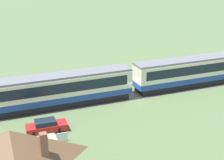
{
  "coord_description": "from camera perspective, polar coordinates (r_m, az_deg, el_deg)",
  "views": [
    {
      "loc": [
        -18.44,
        -39.39,
        18.02
      ],
      "look_at": [
        -2.22,
        0.72,
        2.51
      ],
      "focal_mm": 55.0,
      "sensor_mm": 36.0,
      "label": 1
    }
  ],
  "objects": [
    {
      "name": "railway_track",
      "position": [
        44.15,
        -12.13,
        -4.82
      ],
      "size": [
        101.14,
        3.6,
        0.04
      ],
      "color": "#665B51",
      "rests_on": "ground_plane"
    },
    {
      "name": "parked_car_red",
      "position": [
        38.47,
        -10.86,
        -7.52
      ],
      "size": [
        4.52,
        1.93,
        1.35
      ],
      "rotation": [
        0.0,
        0.0,
        -0.04
      ],
      "color": "red",
      "rests_on": "ground_plane"
    },
    {
      "name": "ground_plane",
      "position": [
        47.08,
        2.84,
        -2.8
      ],
      "size": [
        600.0,
        600.0,
        0.0
      ],
      "primitive_type": "plane",
      "color": "#566B42"
    },
    {
      "name": "passenger_train",
      "position": [
        43.76,
        -8.52,
        -1.45
      ],
      "size": [
        60.26,
        3.03,
        4.28
      ],
      "color": "#234293",
      "rests_on": "ground_plane"
    }
  ]
}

